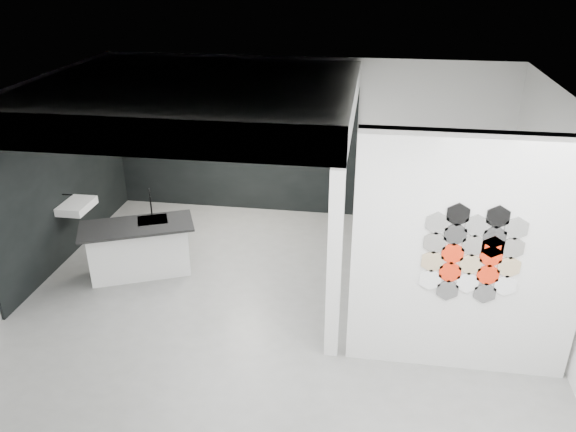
# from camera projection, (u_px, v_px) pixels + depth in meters

# --- Properties ---
(floor) EXTENTS (7.00, 6.00, 0.01)m
(floor) POSITION_uv_depth(u_px,v_px,m) (278.00, 300.00, 7.76)
(floor) COLOR slate
(partition_panel) EXTENTS (2.45, 0.15, 2.80)m
(partition_panel) POSITION_uv_depth(u_px,v_px,m) (467.00, 259.00, 5.97)
(partition_panel) COLOR silver
(partition_panel) RESTS_ON floor
(bay_clad_back) EXTENTS (4.40, 0.04, 2.35)m
(bay_clad_back) POSITION_uv_depth(u_px,v_px,m) (233.00, 147.00, 10.09)
(bay_clad_back) COLOR black
(bay_clad_back) RESTS_ON floor
(bay_clad_left) EXTENTS (0.04, 4.00, 2.35)m
(bay_clad_left) POSITION_uv_depth(u_px,v_px,m) (66.00, 181.00, 8.62)
(bay_clad_left) COLOR black
(bay_clad_left) RESTS_ON floor
(bulkhead) EXTENTS (4.40, 4.00, 0.40)m
(bulkhead) POSITION_uv_depth(u_px,v_px,m) (195.00, 97.00, 7.74)
(bulkhead) COLOR silver
(bulkhead) RESTS_ON corner_column
(corner_column) EXTENTS (0.16, 0.16, 2.35)m
(corner_column) POSITION_uv_depth(u_px,v_px,m) (334.00, 267.00, 6.25)
(corner_column) COLOR silver
(corner_column) RESTS_ON floor
(fascia_beam) EXTENTS (4.40, 0.16, 0.40)m
(fascia_beam) POSITION_uv_depth(u_px,v_px,m) (142.00, 138.00, 6.03)
(fascia_beam) COLOR silver
(fascia_beam) RESTS_ON corner_column
(wall_basin) EXTENTS (0.40, 0.60, 0.12)m
(wall_basin) POSITION_uv_depth(u_px,v_px,m) (77.00, 206.00, 8.55)
(wall_basin) COLOR silver
(wall_basin) RESTS_ON bay_clad_left
(display_shelf) EXTENTS (3.00, 0.15, 0.04)m
(display_shelf) POSITION_uv_depth(u_px,v_px,m) (237.00, 143.00, 9.93)
(display_shelf) COLOR black
(display_shelf) RESTS_ON bay_clad_back
(kitchen_island) EXTENTS (1.73, 1.27, 1.28)m
(kitchen_island) POSITION_uv_depth(u_px,v_px,m) (139.00, 248.00, 8.21)
(kitchen_island) COLOR silver
(kitchen_island) RESTS_ON floor
(stockpot) EXTENTS (0.29, 0.29, 0.19)m
(stockpot) POSITION_uv_depth(u_px,v_px,m) (166.00, 133.00, 10.06)
(stockpot) COLOR black
(stockpot) RESTS_ON display_shelf
(kettle) EXTENTS (0.27, 0.27, 0.17)m
(kettle) POSITION_uv_depth(u_px,v_px,m) (289.00, 139.00, 9.76)
(kettle) COLOR black
(kettle) RESTS_ON display_shelf
(glass_bowl) EXTENTS (0.17, 0.17, 0.10)m
(glass_bowl) POSITION_uv_depth(u_px,v_px,m) (313.00, 142.00, 9.72)
(glass_bowl) COLOR gray
(glass_bowl) RESTS_ON display_shelf
(glass_vase) EXTENTS (0.14, 0.14, 0.15)m
(glass_vase) POSITION_uv_depth(u_px,v_px,m) (313.00, 141.00, 9.71)
(glass_vase) COLOR gray
(glass_vase) RESTS_ON display_shelf
(bottle_dark) EXTENTS (0.06, 0.06, 0.14)m
(bottle_dark) POSITION_uv_depth(u_px,v_px,m) (216.00, 137.00, 9.94)
(bottle_dark) COLOR black
(bottle_dark) RESTS_ON display_shelf
(utensil_cup) EXTENTS (0.10, 0.10, 0.10)m
(utensil_cup) POSITION_uv_depth(u_px,v_px,m) (195.00, 137.00, 10.01)
(utensil_cup) COLOR black
(utensil_cup) RESTS_ON display_shelf
(hex_tile_cluster) EXTENTS (1.04, 0.02, 1.16)m
(hex_tile_cluster) POSITION_uv_depth(u_px,v_px,m) (473.00, 254.00, 5.84)
(hex_tile_cluster) COLOR white
(hex_tile_cluster) RESTS_ON partition_panel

